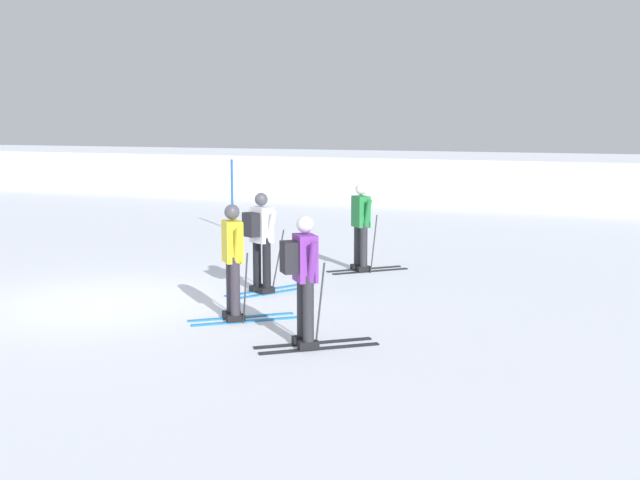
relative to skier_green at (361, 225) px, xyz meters
name	(u,v)px	position (x,y,z in m)	size (l,w,h in m)	color
ground_plane	(105,303)	(-2.68, -4.37, -0.92)	(120.00, 120.00, 0.00)	silver
far_snow_ridge	(453,176)	(-2.68, 16.55, -0.11)	(80.00, 7.83, 1.62)	silver
skier_green	(361,225)	(0.00, 0.00, 0.00)	(1.36, 1.43, 1.71)	black
skier_white	(261,238)	(-0.77, -2.66, 0.04)	(1.04, 1.60, 1.71)	#237AC6
skier_yellow	(233,259)	(-0.20, -4.54, 0.00)	(1.42, 1.36, 1.71)	#237AC6
skier_purple	(304,275)	(1.36, -5.44, 0.04)	(1.44, 1.34, 1.71)	black
trail_marker_pole	(232,195)	(-5.38, 4.26, 0.03)	(0.06, 0.06, 1.90)	#1E56AD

